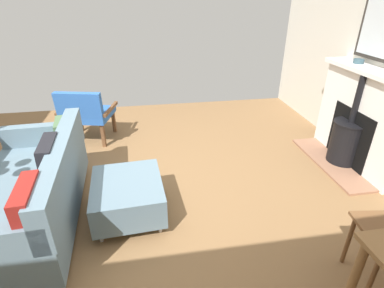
{
  "coord_description": "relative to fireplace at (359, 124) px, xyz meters",
  "views": [
    {
      "loc": [
        -0.29,
        2.51,
        1.9
      ],
      "look_at": [
        -0.68,
        0.2,
        0.68
      ],
      "focal_mm": 27.73,
      "sensor_mm": 36.0,
      "label": 1
    }
  ],
  "objects": [
    {
      "name": "fireplace",
      "position": [
        0.0,
        0.0,
        0.0
      ],
      "size": [
        0.6,
        1.42,
        1.14
      ],
      "color": "#93664C",
      "rests_on": "ground"
    },
    {
      "name": "ottoman",
      "position": [
        2.67,
        0.55,
        -0.28
      ],
      "size": [
        0.67,
        0.75,
        0.37
      ],
      "color": "#B2B2B7",
      "rests_on": "ground"
    },
    {
      "name": "armchair_accent",
      "position": [
        3.25,
        -1.12,
        -0.08
      ],
      "size": [
        0.78,
        0.7,
        0.76
      ],
      "color": "brown",
      "rests_on": "ground"
    },
    {
      "name": "mantel_bowl_near",
      "position": [
        -0.04,
        -0.33,
        0.66
      ],
      "size": [
        0.12,
        0.12,
        0.05
      ],
      "color": "#334C56",
      "rests_on": "fireplace"
    },
    {
      "name": "ground_plane",
      "position": [
        2.74,
        0.29,
        -0.52
      ],
      "size": [
        5.92,
        5.53,
        0.01
      ],
      "primitive_type": "cube",
      "color": "olive"
    },
    {
      "name": "sofa",
      "position": [
        3.46,
        0.52,
        -0.16
      ],
      "size": [
        0.91,
        1.75,
        0.8
      ],
      "color": "#B2B2B7",
      "rests_on": "ground"
    }
  ]
}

